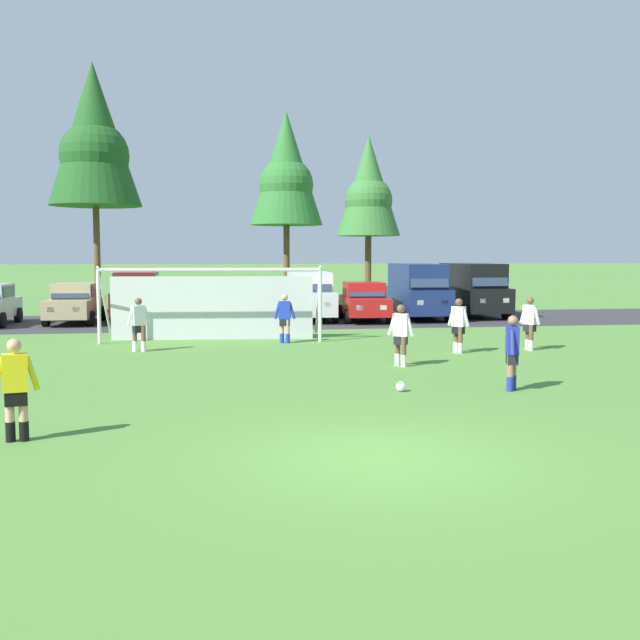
# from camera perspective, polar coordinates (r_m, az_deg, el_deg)

# --- Properties ---
(ground_plane) EXTENTS (400.00, 400.00, 0.00)m
(ground_plane) POSITION_cam_1_polar(r_m,az_deg,el_deg) (25.53, -3.19, -1.53)
(ground_plane) COLOR #518438
(parking_lot_strip) EXTENTS (52.00, 8.40, 0.01)m
(parking_lot_strip) POSITION_cam_1_polar(r_m,az_deg,el_deg) (32.80, -4.44, -0.05)
(parking_lot_strip) COLOR #333335
(parking_lot_strip) RESTS_ON ground
(soccer_ball) EXTENTS (0.22, 0.22, 0.22)m
(soccer_ball) POSITION_cam_1_polar(r_m,az_deg,el_deg) (15.99, 6.30, -5.16)
(soccer_ball) COLOR white
(soccer_ball) RESTS_ON ground
(soccer_goal) EXTENTS (7.53, 2.45, 2.57)m
(soccer_goal) POSITION_cam_1_polar(r_m,az_deg,el_deg) (25.50, -8.36, 1.33)
(soccer_goal) COLOR white
(soccer_goal) RESTS_ON ground
(referee) EXTENTS (0.75, 0.32, 1.64)m
(referee) POSITION_cam_1_polar(r_m,az_deg,el_deg) (12.57, -22.55, -5.05)
(referee) COLOR tan
(referee) RESTS_ON ground
(player_striker_near) EXTENTS (0.73, 0.38, 1.64)m
(player_striker_near) POSITION_cam_1_polar(r_m,az_deg,el_deg) (22.99, -13.89, -0.35)
(player_striker_near) COLOR brown
(player_striker_near) RESTS_ON ground
(player_midfield_center) EXTENTS (0.34, 0.71, 1.64)m
(player_midfield_center) POSITION_cam_1_polar(r_m,az_deg,el_deg) (16.46, 14.69, -2.49)
(player_midfield_center) COLOR #936B4C
(player_midfield_center) RESTS_ON ground
(player_defender_far) EXTENTS (0.72, 0.30, 1.64)m
(player_defender_far) POSITION_cam_1_polar(r_m,az_deg,el_deg) (24.46, -2.76, 0.12)
(player_defender_far) COLOR tan
(player_defender_far) RESTS_ON ground
(player_winger_left) EXTENTS (0.65, 0.48, 1.64)m
(player_winger_left) POSITION_cam_1_polar(r_m,az_deg,el_deg) (19.50, 6.29, -1.19)
(player_winger_left) COLOR brown
(player_winger_left) RESTS_ON ground
(player_winger_right) EXTENTS (0.54, 0.62, 1.64)m
(player_winger_right) POSITION_cam_1_polar(r_m,az_deg,el_deg) (22.37, 10.70, -0.43)
(player_winger_right) COLOR brown
(player_winger_right) RESTS_ON ground
(player_trailing_back) EXTENTS (0.45, 0.68, 1.64)m
(player_trailing_back) POSITION_cam_1_polar(r_m,az_deg,el_deg) (23.55, 15.97, -0.27)
(player_trailing_back) COLOR brown
(player_trailing_back) RESTS_ON ground
(parked_car_slot_left) EXTENTS (2.18, 4.28, 1.72)m
(parked_car_slot_left) POSITION_cam_1_polar(r_m,az_deg,el_deg) (33.08, -18.46, 1.26)
(parked_car_slot_left) COLOR tan
(parked_car_slot_left) RESTS_ON ground
(parked_car_slot_center_left) EXTENTS (2.15, 4.60, 2.16)m
(parked_car_slot_center_left) POSITION_cam_1_polar(r_m,az_deg,el_deg) (33.90, -14.03, 1.86)
(parked_car_slot_center_left) COLOR maroon
(parked_car_slot_center_left) RESTS_ON ground
(parked_car_slot_center) EXTENTS (2.17, 4.27, 1.72)m
(parked_car_slot_center) POSITION_cam_1_polar(r_m,az_deg,el_deg) (31.70, -7.38, 1.33)
(parked_car_slot_center) COLOR #194C2D
(parked_car_slot_center) RESTS_ON ground
(parked_car_slot_center_right) EXTENTS (2.24, 4.65, 2.16)m
(parked_car_slot_center_right) POSITION_cam_1_polar(r_m,az_deg,el_deg) (32.81, -0.81, 1.91)
(parked_car_slot_center_right) COLOR silver
(parked_car_slot_center_right) RESTS_ON ground
(parked_car_slot_right) EXTENTS (2.25, 4.31, 1.72)m
(parked_car_slot_right) POSITION_cam_1_polar(r_m,az_deg,el_deg) (32.55, 3.45, 1.46)
(parked_car_slot_right) COLOR red
(parked_car_slot_right) RESTS_ON ground
(parked_car_slot_far_right) EXTENTS (2.28, 4.84, 2.52)m
(parked_car_slot_far_right) POSITION_cam_1_polar(r_m,az_deg,el_deg) (33.75, 7.60, 2.34)
(parked_car_slot_far_right) COLOR navy
(parked_car_slot_far_right) RESTS_ON ground
(parked_car_slot_end) EXTENTS (2.34, 4.87, 2.52)m
(parked_car_slot_end) POSITION_cam_1_polar(r_m,az_deg,el_deg) (35.47, 11.80, 2.41)
(parked_car_slot_end) COLOR black
(parked_car_slot_end) RESTS_ON ground
(tree_left_edge) EXTENTS (5.08, 5.08, 13.56)m
(tree_left_edge) POSITION_cam_1_polar(r_m,az_deg,el_deg) (43.77, -17.14, 13.28)
(tree_left_edge) COLOR brown
(tree_left_edge) RESTS_ON ground
(tree_mid_left) EXTENTS (4.17, 4.17, 11.13)m
(tree_mid_left) POSITION_cam_1_polar(r_m,az_deg,el_deg) (42.96, -2.64, 11.40)
(tree_mid_left) COLOR brown
(tree_mid_left) RESTS_ON ground
(tree_center_back) EXTENTS (3.59, 3.59, 9.56)m
(tree_center_back) POSITION_cam_1_polar(r_m,az_deg,el_deg) (41.82, 3.79, 10.08)
(tree_center_back) COLOR brown
(tree_center_back) RESTS_ON ground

